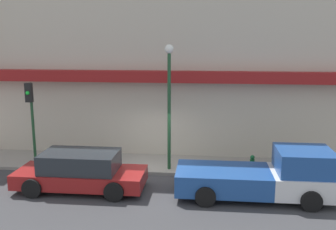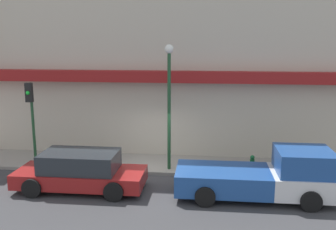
# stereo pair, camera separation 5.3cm
# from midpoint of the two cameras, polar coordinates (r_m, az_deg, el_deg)

# --- Properties ---
(ground_plane) EXTENTS (80.00, 80.00, 0.00)m
(ground_plane) POSITION_cam_midpoint_polar(r_m,az_deg,el_deg) (15.49, -2.58, -9.17)
(ground_plane) COLOR #38383A
(sidewalk) EXTENTS (36.00, 2.42, 0.14)m
(sidewalk) POSITION_cam_midpoint_polar(r_m,az_deg,el_deg) (16.60, -1.96, -7.50)
(sidewalk) COLOR gray
(sidewalk) RESTS_ON ground
(building) EXTENTS (19.80, 3.80, 11.65)m
(building) POSITION_cam_midpoint_polar(r_m,az_deg,el_deg) (18.38, -0.94, 12.55)
(building) COLOR #BCB29E
(building) RESTS_ON ground
(pickup_truck) EXTENTS (5.47, 2.17, 1.77)m
(pickup_truck) POSITION_cam_midpoint_polar(r_m,az_deg,el_deg) (13.63, 14.60, -9.00)
(pickup_truck) COLOR silver
(pickup_truck) RESTS_ON ground
(parked_car) EXTENTS (4.72, 2.00, 1.43)m
(parked_car) POSITION_cam_midpoint_polar(r_m,az_deg,el_deg) (14.24, -13.28, -8.35)
(parked_car) COLOR maroon
(parked_car) RESTS_ON ground
(fire_hydrant) EXTENTS (0.19, 0.19, 0.73)m
(fire_hydrant) POSITION_cam_midpoint_polar(r_m,az_deg,el_deg) (15.65, 12.60, -7.29)
(fire_hydrant) COLOR #196633
(fire_hydrant) RESTS_ON sidewalk
(street_lamp) EXTENTS (0.36, 0.36, 5.13)m
(street_lamp) POSITION_cam_midpoint_polar(r_m,az_deg,el_deg) (15.04, 0.07, 3.51)
(street_lamp) COLOR #1E4728
(street_lamp) RESTS_ON sidewalk
(traffic_light) EXTENTS (0.28, 0.42, 3.54)m
(traffic_light) POSITION_cam_midpoint_polar(r_m,az_deg,el_deg) (16.82, -20.25, 0.89)
(traffic_light) COLOR #1E4728
(traffic_light) RESTS_ON sidewalk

